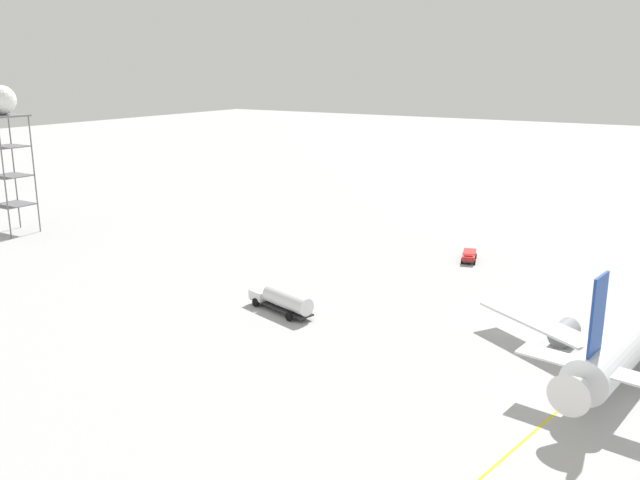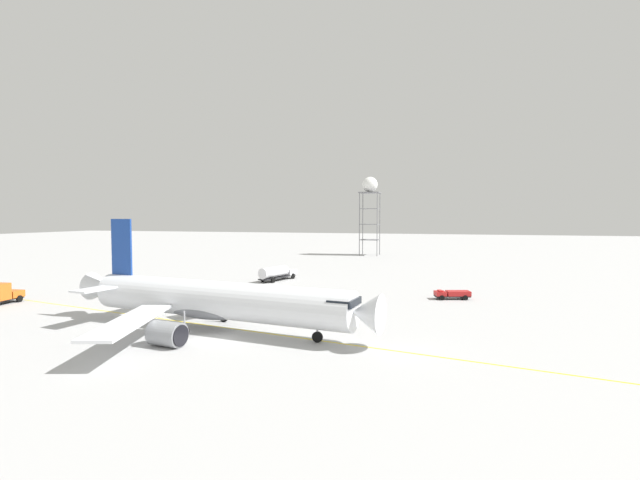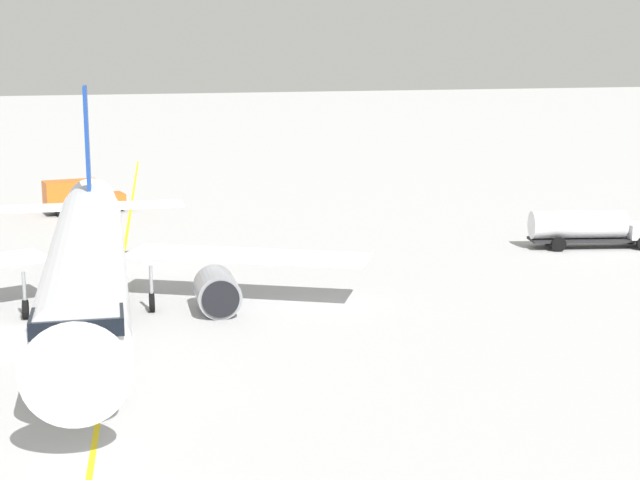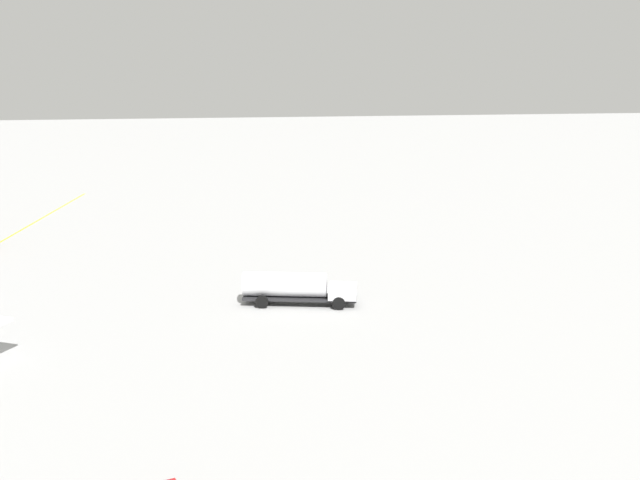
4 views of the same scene
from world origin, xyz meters
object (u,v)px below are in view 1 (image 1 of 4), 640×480
object	(u,v)px
airliner_main	(637,331)
ops_pickup_truck	(469,256)
fuel_tanker_truck	(283,300)
radar_tower	(2,112)

from	to	relation	value
airliner_main	ops_pickup_truck	bearing A→B (deg)	53.48
ops_pickup_truck	fuel_tanker_truck	bearing A→B (deg)	-35.45
fuel_tanker_truck	ops_pickup_truck	world-z (taller)	fuel_tanker_truck
fuel_tanker_truck	ops_pickup_truck	size ratio (longest dim) A/B	1.78
radar_tower	airliner_main	bearing A→B (deg)	-179.98
ops_pickup_truck	radar_tower	xyz separation A→B (m)	(75.33, 26.03, 20.61)
ops_pickup_truck	radar_tower	bearing A→B (deg)	-87.81
fuel_tanker_truck	radar_tower	world-z (taller)	radar_tower
ops_pickup_truck	radar_tower	world-z (taller)	radar_tower
airliner_main	radar_tower	bearing A→B (deg)	97.46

